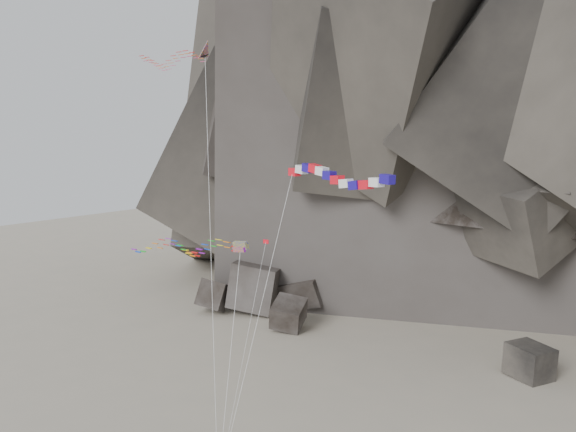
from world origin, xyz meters
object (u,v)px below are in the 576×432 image
Objects in this scene: parafoil_kite at (179,246)px; banner_kite at (334,177)px; delta_kite at (168,60)px; pennant_kite at (256,290)px.

banner_kite is at bearing 0.73° from parafoil_kite.
delta_kite is at bearing 159.45° from parafoil_kite.
delta_kite reaches higher than banner_kite.
pennant_kite is (7.20, 2.05, -17.84)m from delta_kite.
banner_kite is at bearing -20.11° from delta_kite.
parafoil_kite is at bearing -164.87° from banner_kite.
parafoil_kite is 7.08m from pennant_kite.
delta_kite reaches higher than parafoil_kite.
pennant_kite is (-9.42, 3.41, -9.45)m from banner_kite.
delta_kite is 1.90× the size of parafoil_kite.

